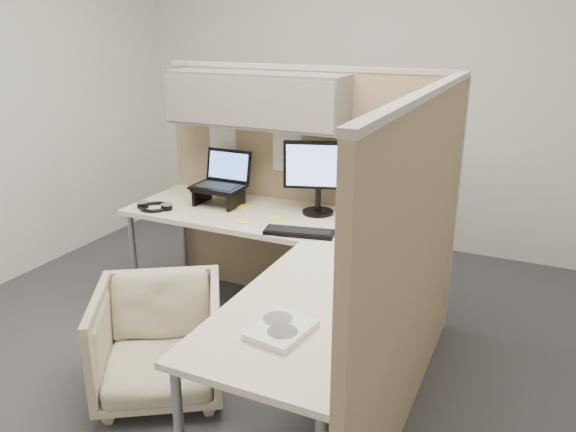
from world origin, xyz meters
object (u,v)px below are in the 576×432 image
at_px(office_chair, 159,336).
at_px(monitor_left, 319,172).
at_px(keyboard, 299,232).
at_px(desk, 283,251).

height_order(office_chair, monitor_left, monitor_left).
height_order(office_chair, keyboard, keyboard).
xyz_separation_m(office_chair, keyboard, (0.48, 0.72, 0.41)).
relative_size(monitor_left, keyboard, 1.16).
bearing_deg(desk, keyboard, 82.52).
relative_size(desk, keyboard, 4.98).
bearing_deg(monitor_left, office_chair, -129.29).
distance_m(desk, monitor_left, 0.65).
xyz_separation_m(desk, monitor_left, (-0.02, 0.56, 0.32)).
xyz_separation_m(desk, keyboard, (0.02, 0.17, 0.05)).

